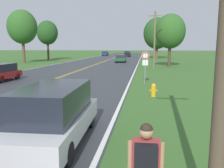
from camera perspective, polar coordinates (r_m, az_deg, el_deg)
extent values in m
cube|color=#993333|center=(4.03, 8.12, -17.19)|extent=(0.45, 0.19, 0.62)
sphere|color=tan|center=(3.85, 8.27, -11.36)|extent=(0.23, 0.23, 0.23)
sphere|color=#2D2319|center=(3.84, 8.28, -10.80)|extent=(0.21, 0.21, 0.21)
cylinder|color=tan|center=(4.06, 4.42, -17.89)|extent=(0.09, 0.09, 0.66)
cylinder|color=tan|center=(4.07, 11.78, -18.00)|extent=(0.09, 0.09, 0.66)
cube|color=black|center=(3.85, 8.16, -17.95)|extent=(0.36, 0.18, 0.52)
cylinder|color=gold|center=(14.23, 9.94, -1.81)|extent=(0.29, 0.29, 0.59)
sphere|color=gold|center=(14.17, 9.98, -0.42)|extent=(0.27, 0.27, 0.27)
cylinder|color=gold|center=(14.23, 10.68, -1.57)|extent=(0.08, 0.10, 0.10)
cylinder|color=gold|center=(14.22, 9.21, -1.54)|extent=(0.08, 0.10, 0.10)
cylinder|color=gray|center=(19.01, 7.98, 3.80)|extent=(0.07, 0.07, 2.48)
cylinder|color=white|center=(18.93, 8.04, 6.78)|extent=(0.60, 0.02, 0.60)
torus|color=red|center=(18.92, 8.04, 6.78)|extent=(0.55, 0.07, 0.55)
cube|color=white|center=(18.96, 8.01, 5.12)|extent=(0.44, 0.02, 0.44)
cylinder|color=brown|center=(32.41, 10.20, 10.29)|extent=(0.24, 0.24, 7.54)
cube|color=brown|center=(32.64, 10.36, 15.86)|extent=(1.80, 0.12, 0.10)
cylinder|color=brown|center=(46.89, -20.50, 7.39)|extent=(0.53, 0.53, 4.24)
ellipsoid|color=#2D5B23|center=(47.02, -20.79, 12.72)|extent=(5.30, 5.30, 6.09)
cylinder|color=brown|center=(62.23, 10.68, 7.64)|extent=(0.69, 0.69, 3.38)
ellipsoid|color=#234C1E|center=(62.31, 10.80, 11.88)|extent=(6.85, 6.85, 7.88)
cylinder|color=#473828|center=(36.37, 13.64, 6.69)|extent=(0.44, 0.44, 3.31)
ellipsoid|color=#2D5B23|center=(36.42, 13.85, 12.21)|extent=(4.37, 4.37, 5.03)
cylinder|color=#473828|center=(56.11, -15.11, 7.73)|extent=(0.46, 0.46, 4.10)
ellipsoid|color=#234C1E|center=(56.19, -15.28, 11.83)|extent=(4.63, 4.63, 5.32)
cylinder|color=black|center=(6.14, -10.73, -16.25)|extent=(0.22, 0.63, 0.63)
cylinder|color=black|center=(6.78, -24.78, -14.44)|extent=(0.22, 0.63, 0.63)
cylinder|color=black|center=(8.79, -5.24, -8.30)|extent=(0.22, 0.63, 0.63)
cylinder|color=black|center=(9.25, -15.50, -7.72)|extent=(0.22, 0.63, 0.63)
cube|color=silver|center=(7.58, -13.71, -9.22)|extent=(2.02, 4.77, 0.60)
cube|color=#1E232D|center=(7.39, -13.92, -3.79)|extent=(1.75, 3.35, 0.87)
cylinder|color=black|center=(23.96, -25.40, 1.85)|extent=(0.22, 0.64, 0.64)
cylinder|color=black|center=(23.00, -21.83, 1.81)|extent=(0.22, 0.64, 0.64)
cylinder|color=black|center=(21.07, -25.11, 1.01)|extent=(0.22, 0.64, 0.64)
cube|color=#A81E1E|center=(22.49, -25.30, 2.03)|extent=(2.06, 3.80, 0.52)
cube|color=#1E232D|center=(22.44, -25.40, 3.55)|extent=(1.79, 2.67, 0.68)
cylinder|color=black|center=(44.42, 3.08, 5.57)|extent=(0.22, 0.67, 0.66)
cylinder|color=black|center=(44.54, 0.87, 5.60)|extent=(0.22, 0.67, 0.66)
cylinder|color=black|center=(47.24, 3.26, 5.77)|extent=(0.22, 0.67, 0.66)
cylinder|color=black|center=(47.36, 1.18, 5.79)|extent=(0.22, 0.67, 0.66)
cube|color=#1E472D|center=(45.87, 2.10, 6.02)|extent=(2.05, 4.62, 0.60)
cube|color=#1E232D|center=(46.03, 2.12, 6.72)|extent=(1.76, 2.56, 0.50)
cylinder|color=black|center=(71.04, 4.24, 6.83)|extent=(0.21, 0.70, 0.70)
cylinder|color=black|center=(71.18, 3.00, 6.84)|extent=(0.21, 0.70, 0.70)
cylinder|color=black|center=(73.94, 4.42, 6.91)|extent=(0.21, 0.70, 0.70)
cylinder|color=black|center=(74.07, 3.23, 6.92)|extent=(0.21, 0.70, 0.70)
cube|color=black|center=(72.54, 3.73, 7.15)|extent=(1.80, 4.71, 0.76)
cube|color=#1E232D|center=(72.52, 3.73, 7.70)|extent=(1.57, 3.30, 0.63)
cylinder|color=black|center=(81.94, -2.04, 7.12)|extent=(0.21, 0.69, 0.69)
cylinder|color=black|center=(81.66, -0.97, 7.11)|extent=(0.21, 0.69, 0.69)
cylinder|color=black|center=(79.49, -2.37, 7.06)|extent=(0.21, 0.69, 0.69)
cylinder|color=black|center=(79.21, -1.27, 7.06)|extent=(0.21, 0.69, 0.69)
cube|color=navy|center=(80.56, -1.66, 7.31)|extent=(1.79, 4.05, 0.70)
cube|color=#1E232D|center=(80.39, -1.68, 7.72)|extent=(1.56, 2.23, 0.45)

